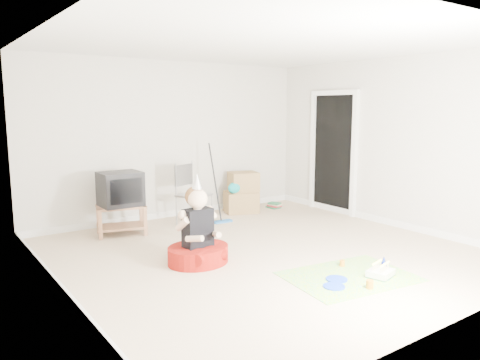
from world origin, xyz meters
TOP-DOWN VIEW (x-y plane):
  - ground at (0.00, 0.00)m, footprint 5.00×5.00m
  - doorway_recess at (2.48, 1.20)m, footprint 0.02×0.90m
  - tv_stand at (-1.17, 1.89)m, footprint 0.77×0.59m
  - crt_tv at (-1.17, 1.89)m, footprint 0.57×0.48m
  - folding_chair at (-0.02, 1.77)m, footprint 0.58×0.57m
  - cardboard_boxes at (1.12, 2.08)m, footprint 0.68×0.59m
  - floor_mop at (0.42, 1.63)m, footprint 0.32×0.42m
  - book_pile at (1.81, 2.02)m, footprint 0.22×0.25m
  - seated_woman at (-0.90, 0.14)m, footprint 0.80×0.80m
  - party_mat at (0.23, -1.22)m, footprint 1.49×1.17m
  - birthday_cake at (0.50, -1.42)m, footprint 0.33×0.29m
  - blue_plate_near at (0.03, -1.22)m, footprint 0.32×0.32m
  - blue_plate_far at (-0.14, -1.34)m, footprint 0.31×0.31m
  - orange_cup_near at (0.41, -0.95)m, footprint 0.07×0.07m
  - orange_cup_far at (0.13, -1.58)m, footprint 0.08×0.08m
  - blue_party_hat at (0.72, -1.29)m, footprint 0.11×0.11m

SIDE VIEW (x-z plane):
  - ground at x=0.00m, z-range 0.00..0.00m
  - party_mat at x=0.23m, z-range 0.00..0.01m
  - blue_plate_far at x=-0.14m, z-range 0.01..0.02m
  - blue_plate_near at x=0.03m, z-range 0.01..0.02m
  - birthday_cake at x=0.50m, z-range -0.03..0.11m
  - orange_cup_near at x=0.41m, z-range 0.01..0.08m
  - book_pile at x=1.81m, z-range 0.00..0.10m
  - orange_cup_far at x=0.13m, z-range 0.01..0.09m
  - blue_party_hat at x=0.72m, z-range 0.01..0.16m
  - seated_woman at x=-0.90m, z-range -0.31..0.78m
  - tv_stand at x=-1.17m, z-range 0.04..0.47m
  - floor_mop at x=0.42m, z-range -0.37..0.89m
  - cardboard_boxes at x=1.12m, z-range -0.01..0.70m
  - folding_chair at x=-0.02m, z-range -0.01..0.98m
  - crt_tv at x=-1.17m, z-range 0.43..0.92m
  - doorway_recess at x=2.48m, z-range 0.00..2.05m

